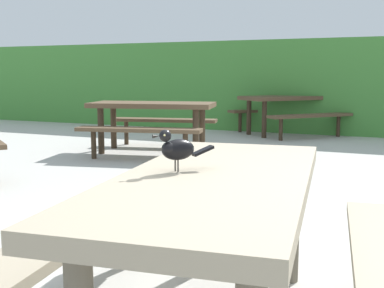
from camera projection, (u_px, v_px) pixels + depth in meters
hedge_wall at (379, 86)px, 9.75m from camera, size 28.00×2.03×1.82m
picnic_table_foreground at (216, 216)px, 2.08m from camera, size 1.88×1.90×0.74m
bird_grackle at (176, 148)px, 2.07m from camera, size 0.20×0.24×0.18m
picnic_table_mid_right at (152, 115)px, 7.20m from camera, size 2.03×2.01×0.74m
picnic_table_far_centre at (288, 105)px, 9.36m from camera, size 2.39×2.39×0.74m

